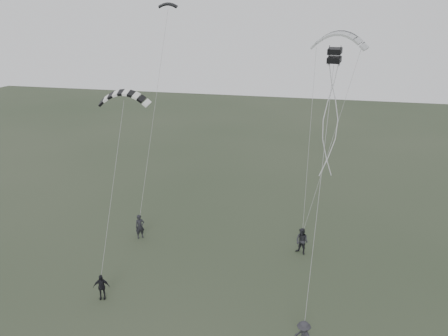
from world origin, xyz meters
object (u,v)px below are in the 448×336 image
(flyer_right, at_px, (302,241))
(kite_box, at_px, (335,55))
(kite_pale_large, at_px, (339,33))
(flyer_center, at_px, (101,287))
(kite_dark_small, at_px, (168,4))
(flyer_left, at_px, (140,226))
(kite_striped, at_px, (123,92))

(flyer_right, distance_m, kite_box, 13.02)
(flyer_right, height_order, kite_pale_large, kite_pale_large)
(flyer_center, distance_m, kite_dark_small, 20.86)
(flyer_left, xyz_separation_m, flyer_right, (11.74, 0.63, 0.03))
(flyer_left, distance_m, kite_striped, 10.55)
(kite_dark_small, height_order, kite_striped, kite_dark_small)
(flyer_center, distance_m, kite_striped, 11.51)
(kite_pale_large, height_order, kite_box, kite_pale_large)
(flyer_center, bearing_deg, flyer_left, 76.55)
(kite_striped, bearing_deg, kite_pale_large, 31.56)
(flyer_right, relative_size, kite_box, 2.58)
(flyer_left, relative_size, kite_striped, 0.59)
(kite_striped, bearing_deg, kite_dark_small, 81.68)
(kite_pale_large, relative_size, kite_box, 5.83)
(flyer_left, xyz_separation_m, kite_dark_small, (0.38, 6.37, 15.51))
(flyer_right, height_order, flyer_center, flyer_right)
(flyer_center, bearing_deg, flyer_right, 15.65)
(kite_dark_small, height_order, kite_pale_large, kite_dark_small)
(flyer_right, distance_m, kite_dark_small, 20.04)
(kite_box, bearing_deg, flyer_left, 178.39)
(kite_dark_small, bearing_deg, kite_striped, -101.67)
(kite_pale_large, bearing_deg, flyer_center, -113.11)
(flyer_center, xyz_separation_m, kite_dark_small, (-0.62, 13.78, 15.65))
(kite_dark_small, bearing_deg, flyer_center, -101.37)
(kite_box, bearing_deg, kite_striped, -170.97)
(flyer_right, relative_size, flyer_center, 1.22)
(flyer_left, bearing_deg, kite_box, -50.56)
(kite_striped, bearing_deg, flyer_center, -97.49)
(flyer_right, distance_m, kite_striped, 15.32)
(kite_box, bearing_deg, kite_pale_large, 98.14)
(kite_pale_large, bearing_deg, flyer_left, -132.54)
(flyer_center, distance_m, kite_box, 18.21)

